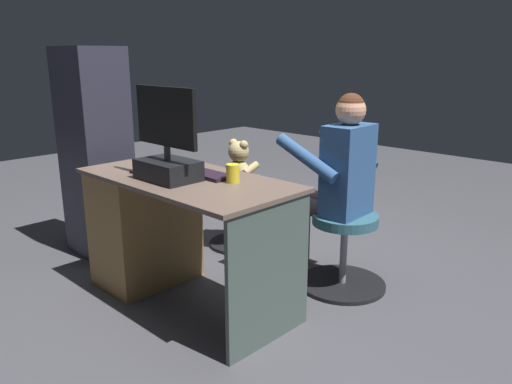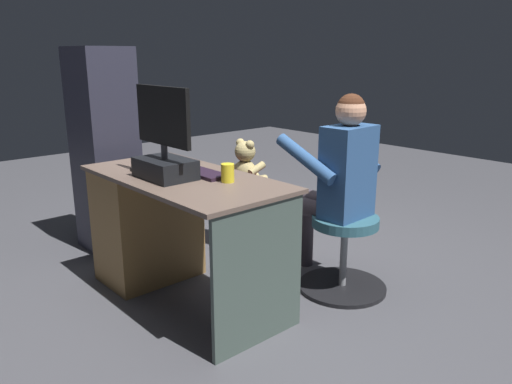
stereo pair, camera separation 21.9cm
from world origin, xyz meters
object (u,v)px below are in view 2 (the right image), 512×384
computer_mouse (171,162)px  visitor_chair (344,250)px  office_chair_teddy (245,209)px  cup (228,173)px  person (335,177)px  monitor (164,151)px  teddy_bear (246,164)px  desk (155,221)px  tv_remote (143,168)px  keyboard (199,172)px

computer_mouse → visitor_chair: 1.20m
office_chair_teddy → cup: bearing=134.1°
office_chair_teddy → person: (-0.88, 0.04, 0.42)m
computer_mouse → office_chair_teddy: size_ratio=0.20×
monitor → teddy_bear: 1.07m
desk → teddy_bear: (0.10, -0.85, 0.23)m
monitor → person: (-0.47, -0.90, -0.21)m
desk → office_chair_teddy: (0.10, -0.84, -0.12)m
desk → computer_mouse: bearing=-120.0°
tv_remote → person: person is taller
computer_mouse → person: 1.01m
tv_remote → visitor_chair: size_ratio=0.28×
desk → computer_mouse: computer_mouse is taller
keyboard → tv_remote: keyboard is taller
teddy_bear → monitor: bearing=113.6°
office_chair_teddy → computer_mouse: bearing=101.9°
desk → teddy_bear: 0.88m
monitor → computer_mouse: size_ratio=5.20×
keyboard → teddy_bear: 0.89m
teddy_bear → cup: bearing=133.7°
person → computer_mouse: bearing=44.1°
keyboard → office_chair_teddy: bearing=-58.5°
cup → visitor_chair: 0.92m
desk → keyboard: keyboard is taller
monitor → computer_mouse: 0.35m
monitor → teddy_bear: monitor is taller
monitor → office_chair_teddy: size_ratio=1.05×
keyboard → computer_mouse: bearing=0.2°
desk → keyboard: (-0.35, -0.10, 0.37)m
desk → teddy_bear: size_ratio=3.80×
person → visitor_chair: bearing=177.6°
computer_mouse → teddy_bear: teddy_bear is taller
tv_remote → office_chair_teddy: tv_remote is taller
cup → monitor: bearing=33.8°
tv_remote → computer_mouse: bearing=-89.2°
person → tv_remote: bearing=50.5°
visitor_chair → desk: bearing=42.2°
keyboard → computer_mouse: size_ratio=4.38×
office_chair_teddy → visitor_chair: same height
tv_remote → person: (-0.73, -0.89, -0.07)m
cup → visitor_chair: bearing=-110.8°
keyboard → cup: 0.26m
monitor → keyboard: size_ratio=1.19×
office_chair_teddy → desk: bearing=96.8°
office_chair_teddy → visitor_chair: size_ratio=0.87×
keyboard → teddy_bear: (0.45, -0.75, -0.14)m
keyboard → teddy_bear: teddy_bear is taller
tv_remote → office_chair_teddy: 1.05m
keyboard → person: size_ratio=0.35×
computer_mouse → office_chair_teddy: (0.16, -0.74, -0.50)m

